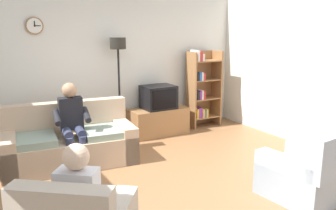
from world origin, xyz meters
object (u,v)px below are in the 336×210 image
Objects in this scene: tv_stand at (158,121)px; person_in_left_armchair at (83,198)px; person_on_couch at (72,120)px; armchair_near_bookshelf at (306,175)px; couch at (69,144)px; floor_lamp at (118,60)px; tv at (158,97)px; bookshelf at (201,89)px.

tv_stand is 3.84m from person_in_left_armchair.
tv_stand is at bearing 22.59° from person_on_couch.
couch is at bearing 130.63° from armchair_near_bookshelf.
person_on_couch reaches higher than person_in_left_armchair.
tv_stand is (1.87, 0.66, -0.06)m from couch.
person_in_left_armchair reaches higher than armchair_near_bookshelf.
person_in_left_armchair is (-2.36, -3.01, 0.35)m from tv_stand.
tv_stand is 0.98× the size of person_in_left_armchair.
floor_lamp is at bearing 62.46° from person_in_left_armchair.
floor_lamp is (-0.74, 0.10, 1.19)m from tv_stand.
person_in_left_armchair reaches higher than tv_stand.
floor_lamp is at bearing 170.52° from tv.
couch is 1.07× the size of floor_lamp.
floor_lamp is at bearing 107.54° from armchair_near_bookshelf.
floor_lamp is 1.95× the size of armchair_near_bookshelf.
floor_lamp is (1.13, 0.75, 1.14)m from couch.
person_in_left_armchair is at bearing 176.08° from armchair_near_bookshelf.
person_in_left_armchair is (-0.52, -2.24, -0.09)m from person_on_couch.
person_in_left_armchair is at bearing -117.54° from floor_lamp.
person_on_couch is (0.03, -0.11, 0.39)m from couch.
tv is (1.87, 0.63, 0.42)m from couch.
person_on_couch is (-1.84, -0.77, 0.44)m from tv_stand.
person_on_couch is 1.11× the size of person_in_left_armchair.
person_on_couch reaches higher than tv_stand.
bookshelf is 1.28× the size of person_on_couch.
armchair_near_bookshelf is (0.30, -3.16, -0.44)m from tv.
floor_lamp reaches higher than tv_stand.
tv is at bearing 21.93° from person_on_couch.
floor_lamp is 3.64m from armchair_near_bookshelf.
tv is 0.63× the size of armchair_near_bookshelf.
armchair_near_bookshelf is (1.04, -3.29, -1.16)m from floor_lamp.
bookshelf reaches higher than couch.
tv_stand is at bearing 19.29° from couch.
person_on_couch is 2.30m from person_in_left_armchair.
person_in_left_armchair is (-2.36, -2.98, -0.13)m from tv.
floor_lamp is 1.49× the size of person_on_couch.
person_on_couch is at bearing -141.85° from floor_lamp.
armchair_near_bookshelf is at bearing -103.08° from bookshelf.
person_in_left_armchair is at bearing -137.98° from bookshelf.
person_on_couch is at bearing -157.41° from tv_stand.
armchair_near_bookshelf is (-0.76, -3.26, -0.49)m from bookshelf.
armchair_near_bookshelf is at bearing -3.92° from person_in_left_armchair.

